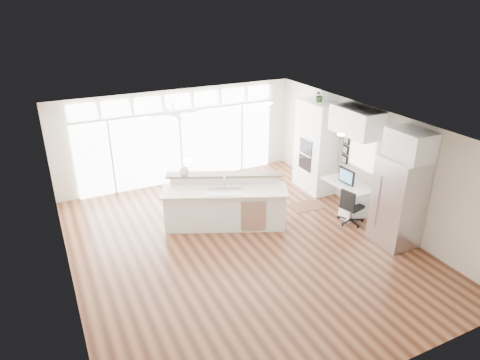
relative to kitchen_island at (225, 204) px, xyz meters
name	(u,v)px	position (x,y,z in m)	size (l,w,h in m)	color
floor	(241,246)	(-0.05, -0.96, -0.59)	(7.00, 8.00, 0.02)	#482516
ceiling	(241,128)	(-0.05, -0.96, 2.12)	(7.00, 8.00, 0.02)	white
wall_back	(179,136)	(-0.05, 3.04, 0.77)	(7.00, 0.04, 2.70)	beige
wall_front	(375,307)	(-0.05, -4.96, 0.77)	(7.00, 0.04, 2.70)	beige
wall_left	(63,228)	(-3.55, -0.96, 0.77)	(0.04, 8.00, 2.70)	beige
wall_right	(371,163)	(3.45, -0.96, 0.77)	(0.04, 8.00, 2.70)	beige
glass_wall	(181,147)	(-0.05, 2.98, 0.47)	(5.80, 0.06, 2.08)	white
transom_row	(178,101)	(-0.05, 2.98, 1.80)	(5.90, 0.06, 0.40)	white
desk_window	(362,152)	(3.41, -0.66, 0.97)	(0.04, 0.85, 0.85)	silver
ceiling_fan	(173,109)	(-0.55, 1.84, 1.90)	(1.16, 1.16, 0.32)	white
recessed_lights	(237,126)	(-0.05, -0.76, 2.10)	(3.40, 3.00, 0.02)	white
oven_cabinet	(316,147)	(3.12, 0.84, 0.67)	(0.64, 1.20, 2.50)	white
desk_nook	(347,197)	(3.08, -0.66, -0.20)	(0.72, 1.30, 0.76)	white
upper_cabinets	(357,121)	(3.12, -0.66, 1.77)	(0.64, 1.30, 0.64)	white
refrigerator	(398,202)	(3.06, -2.31, 0.42)	(0.76, 0.90, 2.00)	silver
fridge_cabinet	(410,144)	(3.12, -2.31, 1.72)	(0.64, 0.90, 0.60)	white
framed_photos	(345,150)	(3.41, -0.04, 0.82)	(0.06, 0.22, 0.80)	black
kitchen_island	(225,204)	(0.00, 0.00, 0.00)	(2.90, 1.09, 1.15)	white
rug	(305,206)	(2.29, -0.02, -0.57)	(0.81, 0.59, 0.01)	#3D1F13
office_chair	(352,206)	(2.79, -1.21, -0.13)	(0.46, 0.43, 0.89)	black
fishbowl	(184,171)	(-0.70, 0.75, 0.69)	(0.23, 0.23, 0.23)	silver
monitor	(347,176)	(3.00, -0.66, 0.40)	(0.09, 0.52, 0.43)	black
keyboard	(340,185)	(2.83, -0.66, 0.19)	(0.11, 0.29, 0.01)	white
potted_plant	(320,97)	(3.12, 0.84, 2.05)	(0.29, 0.32, 0.25)	#2B5323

